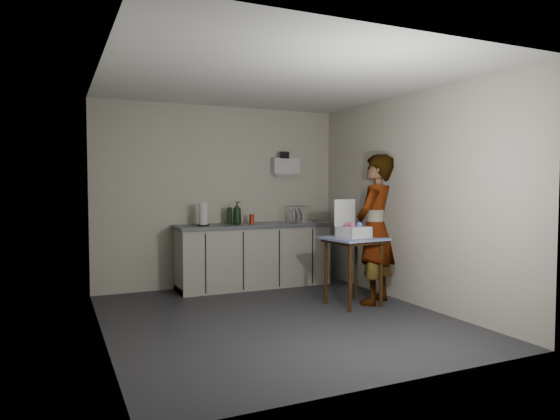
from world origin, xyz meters
name	(u,v)px	position (x,y,z in m)	size (l,w,h in m)	color
ground	(277,318)	(0.00, 0.00, 0.00)	(4.00, 4.00, 0.00)	#29292F
wall_back	(221,196)	(0.00, 1.99, 1.30)	(3.60, 0.02, 2.60)	beige
wall_right	(409,199)	(1.79, 0.00, 1.30)	(0.02, 4.00, 2.60)	beige
wall_left	(103,203)	(-1.79, 0.00, 1.30)	(0.02, 4.00, 2.60)	beige
ceiling	(277,80)	(0.00, 0.00, 2.60)	(3.60, 4.00, 0.01)	white
kitchen_counter	(254,257)	(0.40, 1.70, 0.43)	(2.24, 0.62, 0.91)	black
wall_shelf	(285,166)	(1.00, 1.92, 1.75)	(0.42, 0.18, 0.37)	silver
side_table	(353,246)	(1.09, 0.17, 0.73)	(0.71, 0.71, 0.83)	#371E0C
standing_man	(375,229)	(1.40, 0.15, 0.92)	(0.67, 0.44, 1.84)	#B2A593
soap_bottle	(237,213)	(0.15, 1.70, 1.07)	(0.12, 0.13, 0.32)	black
soda_can	(252,219)	(0.38, 1.73, 0.98)	(0.07, 0.07, 0.14)	red
dark_bottle	(230,216)	(0.06, 1.77, 1.03)	(0.07, 0.07, 0.24)	black
paper_towel	(203,215)	(-0.36, 1.66, 1.06)	(0.17, 0.17, 0.31)	black
dish_rack	(297,219)	(1.07, 1.67, 0.97)	(0.36, 0.27, 0.25)	silver
bakery_box	(352,229)	(1.08, 0.17, 0.94)	(0.37, 0.38, 0.46)	silver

